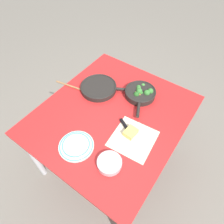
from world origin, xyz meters
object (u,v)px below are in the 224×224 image
object	(u,v)px
dinner_plate_stack	(76,145)
prep_bowl_steel	(109,163)
wooden_spoon	(79,89)
grater_knife	(128,130)
skillet_broccoli	(140,93)
cheese_block	(131,132)
skillet_eggs	(99,88)

from	to	relation	value
dinner_plate_stack	prep_bowl_steel	xyz separation A→B (m)	(0.02, -0.25, 0.01)
wooden_spoon	grater_knife	world-z (taller)	grater_knife
skillet_broccoli	cheese_block	xyz separation A→B (m)	(-0.36, -0.13, -0.01)
wooden_spoon	grater_knife	size ratio (longest dim) A/B	1.35
cheese_block	skillet_eggs	bearing A→B (deg)	64.04
wooden_spoon	skillet_broccoli	bearing A→B (deg)	17.16
skillet_broccoli	wooden_spoon	xyz separation A→B (m)	(-0.24, 0.45, -0.02)
dinner_plate_stack	cheese_block	bearing A→B (deg)	-39.27
skillet_eggs	prep_bowl_steel	bearing A→B (deg)	-74.98
wooden_spoon	cheese_block	xyz separation A→B (m)	(-0.12, -0.58, 0.01)
dinner_plate_stack	prep_bowl_steel	world-z (taller)	prep_bowl_steel
prep_bowl_steel	dinner_plate_stack	bearing A→B (deg)	95.52
skillet_eggs	wooden_spoon	distance (m)	0.16
wooden_spoon	prep_bowl_steel	size ratio (longest dim) A/B	2.36
skillet_eggs	prep_bowl_steel	distance (m)	0.67
grater_knife	cheese_block	distance (m)	0.03
dinner_plate_stack	skillet_broccoli	bearing A→B (deg)	-9.30
wooden_spoon	cheese_block	world-z (taller)	cheese_block
wooden_spoon	grater_knife	bearing A→B (deg)	-22.04
skillet_eggs	cheese_block	size ratio (longest dim) A/B	4.08
skillet_broccoli	dinner_plate_stack	distance (m)	0.66
skillet_eggs	wooden_spoon	world-z (taller)	skillet_eggs
wooden_spoon	grater_knife	xyz separation A→B (m)	(-0.11, -0.55, 0.00)
grater_knife	dinner_plate_stack	xyz separation A→B (m)	(-0.30, 0.21, 0.00)
skillet_eggs	wooden_spoon	bearing A→B (deg)	-172.30
wooden_spoon	skillet_eggs	bearing A→B (deg)	25.53
wooden_spoon	prep_bowl_steel	bearing A→B (deg)	-44.09
wooden_spoon	dinner_plate_stack	bearing A→B (deg)	-61.51
skillet_broccoli	grater_knife	bearing A→B (deg)	-8.88
dinner_plate_stack	grater_knife	bearing A→B (deg)	-34.85
grater_knife	dinner_plate_stack	size ratio (longest dim) A/B	1.16
skillet_broccoli	prep_bowl_steel	size ratio (longest dim) A/B	2.30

